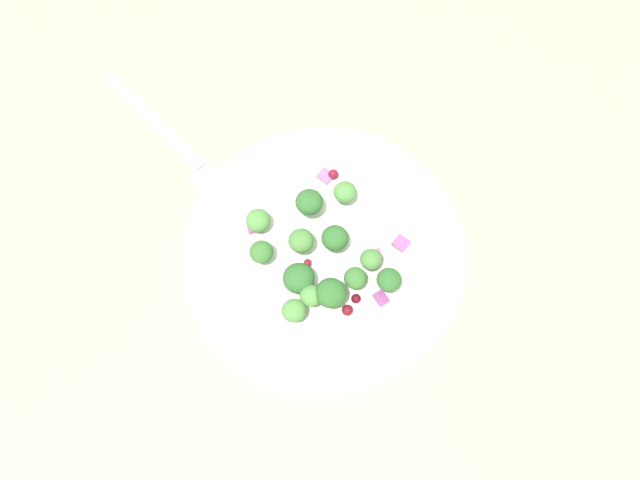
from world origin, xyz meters
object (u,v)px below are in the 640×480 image
at_px(broccoli_floret_1, 295,311).
at_px(fork, 172,138).
at_px(plate, 320,248).
at_px(broccoli_floret_0, 301,241).
at_px(broccoli_floret_2, 311,296).

distance_m(broccoli_floret_1, fork, 0.23).
bearing_deg(plate, fork, 72.18).
bearing_deg(broccoli_floret_0, broccoli_floret_1, -162.33).
bearing_deg(broccoli_floret_1, broccoli_floret_0, 17.67).
bearing_deg(plate, broccoli_floret_2, -166.57).
relative_size(plate, broccoli_floret_0, 11.23).
height_order(broccoli_floret_0, fork, broccoli_floret_0).
bearing_deg(plate, broccoli_floret_0, 122.65).
bearing_deg(broccoli_floret_0, broccoli_floret_2, -148.28).
bearing_deg(fork, broccoli_floret_2, -119.68).
height_order(plate, fork, plate).
distance_m(plate, broccoli_floret_1, 0.07).
distance_m(broccoli_floret_0, fork, 0.18).
height_order(broccoli_floret_0, broccoli_floret_2, broccoli_floret_0).
relative_size(plate, broccoli_floret_2, 13.21).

